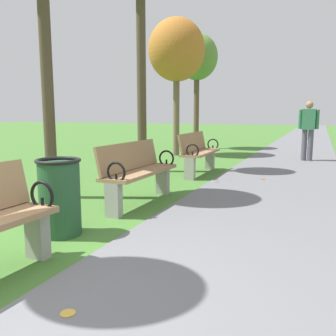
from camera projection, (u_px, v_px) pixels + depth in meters
name	position (u px, v px, depth m)	size (l,w,h in m)	color
paved_walkway	(305.00, 139.00, 18.27)	(2.41, 44.00, 0.02)	slate
park_bench_2	(138.00, 171.00, 5.19)	(0.50, 1.61, 0.90)	#93704C
park_bench_3	(199.00, 152.00, 7.76)	(0.49, 1.61, 0.90)	#93704C
tree_4	(177.00, 51.00, 10.83)	(1.72, 1.72, 4.17)	brown
tree_5	(197.00, 58.00, 12.94)	(1.51, 1.51, 4.16)	brown
pedestrian_walking	(308.00, 128.00, 9.74)	(0.53, 0.23, 1.62)	#4C4C56
trash_bin	(60.00, 197.00, 3.86)	(0.48, 0.48, 0.84)	#234C2D
scattered_leaves	(169.00, 212.00, 4.76)	(3.61, 9.69, 0.02)	#93511E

